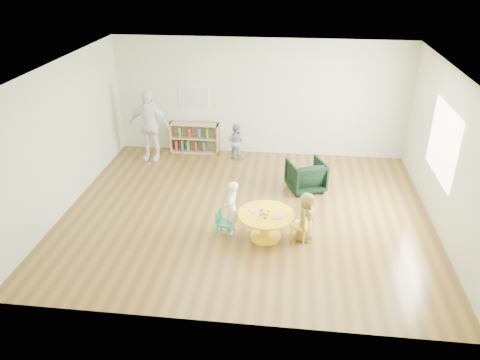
{
  "coord_description": "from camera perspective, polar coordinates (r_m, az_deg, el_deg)",
  "views": [
    {
      "loc": [
        0.8,
        -7.81,
        4.63
      ],
      "look_at": [
        -0.09,
        -0.3,
        0.84
      ],
      "focal_mm": 35.0,
      "sensor_mm": 36.0,
      "label": 1
    }
  ],
  "objects": [
    {
      "name": "room",
      "position": [
        8.32,
        0.95,
        7.37
      ],
      "size": [
        7.1,
        7.0,
        2.8
      ],
      "color": "brown",
      "rests_on": "ground"
    },
    {
      "name": "activity_table",
      "position": [
        8.19,
        3.17,
        -5.03
      ],
      "size": [
        0.99,
        0.99,
        0.54
      ],
      "rotation": [
        0.0,
        0.0,
        0.24
      ],
      "color": "yellow",
      "rests_on": "ground"
    },
    {
      "name": "kid_chair_left",
      "position": [
        8.31,
        -2.11,
        -5.11
      ],
      "size": [
        0.31,
        0.31,
        0.5
      ],
      "rotation": [
        0.0,
        0.0,
        -1.74
      ],
      "color": "#1D9F6E",
      "rests_on": "ground"
    },
    {
      "name": "kid_chair_right",
      "position": [
        8.23,
        7.68,
        -5.5
      ],
      "size": [
        0.38,
        0.38,
        0.54
      ],
      "rotation": [
        0.0,
        0.0,
        1.15
      ],
      "color": "yellow",
      "rests_on": "ground"
    },
    {
      "name": "bookshelf",
      "position": [
        11.74,
        -5.61,
        5.15
      ],
      "size": [
        1.2,
        0.3,
        0.75
      ],
      "color": "tan",
      "rests_on": "ground"
    },
    {
      "name": "alphabet_poster",
      "position": [
        11.54,
        -5.63,
        9.93
      ],
      "size": [
        0.74,
        0.01,
        0.54
      ],
      "color": "white",
      "rests_on": "ground"
    },
    {
      "name": "armchair",
      "position": [
        9.9,
        8.04,
        0.55
      ],
      "size": [
        0.93,
        0.94,
        0.66
      ],
      "primitive_type": "imported",
      "rotation": [
        0.0,
        0.0,
        3.53
      ],
      "color": "black",
      "rests_on": "ground"
    },
    {
      "name": "child_left",
      "position": [
        8.24,
        -1.04,
        -3.43
      ],
      "size": [
        0.28,
        0.39,
        1.01
      ],
      "primitive_type": "imported",
      "rotation": [
        0.0,
        0.0,
        -1.68
      ],
      "color": "white",
      "rests_on": "ground"
    },
    {
      "name": "child_right",
      "position": [
        8.16,
        8.03,
        -4.49
      ],
      "size": [
        0.42,
        0.51,
        0.91
      ],
      "primitive_type": "imported",
      "rotation": [
        0.0,
        0.0,
        1.24
      ],
      "color": "gold",
      "rests_on": "ground"
    },
    {
      "name": "toddler",
      "position": [
        11.25,
        -0.53,
        4.73
      ],
      "size": [
        0.51,
        0.45,
        0.89
      ],
      "primitive_type": "imported",
      "rotation": [
        0.0,
        0.0,
        2.84
      ],
      "color": "#1E1C46",
      "rests_on": "ground"
    },
    {
      "name": "adult_caretaker",
      "position": [
        11.29,
        -11.03,
        6.53
      ],
      "size": [
        1.04,
        0.51,
        1.71
      ],
      "primitive_type": "imported",
      "rotation": [
        0.0,
        0.0,
        -0.1
      ],
      "color": "white",
      "rests_on": "ground"
    }
  ]
}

